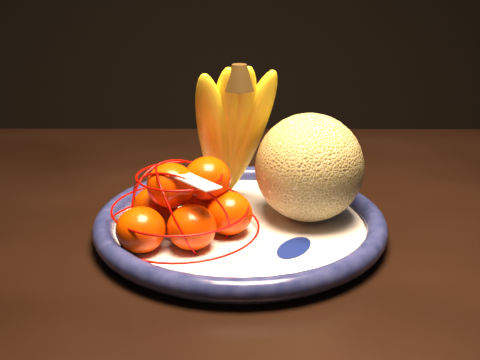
{
  "coord_description": "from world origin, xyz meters",
  "views": [
    {
      "loc": [
        0.26,
        -0.77,
        1.03
      ],
      "look_at": [
        0.28,
        -0.06,
        0.77
      ],
      "focal_mm": 45.0,
      "sensor_mm": 36.0,
      "label": 1
    }
  ],
  "objects_px": {
    "dining_table": "(115,254)",
    "mandarin_bag": "(185,207)",
    "banana_bunch": "(231,128)",
    "cantaloupe": "(309,168)",
    "fruit_bowl": "(240,223)"
  },
  "relations": [
    {
      "from": "cantaloupe",
      "to": "banana_bunch",
      "type": "relative_size",
      "value": 0.65
    },
    {
      "from": "mandarin_bag",
      "to": "cantaloupe",
      "type": "bearing_deg",
      "value": 17.31
    },
    {
      "from": "dining_table",
      "to": "fruit_bowl",
      "type": "height_order",
      "value": "fruit_bowl"
    },
    {
      "from": "dining_table",
      "to": "banana_bunch",
      "type": "distance_m",
      "value": 0.26
    },
    {
      "from": "dining_table",
      "to": "banana_bunch",
      "type": "bearing_deg",
      "value": -5.85
    },
    {
      "from": "dining_table",
      "to": "fruit_bowl",
      "type": "relative_size",
      "value": 3.82
    },
    {
      "from": "dining_table",
      "to": "mandarin_bag",
      "type": "xyz_separation_m",
      "value": [
        0.11,
        -0.12,
        0.13
      ]
    },
    {
      "from": "dining_table",
      "to": "banana_bunch",
      "type": "xyz_separation_m",
      "value": [
        0.17,
        -0.02,
        0.2
      ]
    },
    {
      "from": "fruit_bowl",
      "to": "cantaloupe",
      "type": "relative_size",
      "value": 2.68
    },
    {
      "from": "mandarin_bag",
      "to": "fruit_bowl",
      "type": "bearing_deg",
      "value": 25.31
    },
    {
      "from": "cantaloupe",
      "to": "fruit_bowl",
      "type": "bearing_deg",
      "value": -169.33
    },
    {
      "from": "fruit_bowl",
      "to": "banana_bunch",
      "type": "relative_size",
      "value": 1.73
    },
    {
      "from": "fruit_bowl",
      "to": "banana_bunch",
      "type": "bearing_deg",
      "value": 99.14
    },
    {
      "from": "fruit_bowl",
      "to": "cantaloupe",
      "type": "xyz_separation_m",
      "value": [
        0.09,
        0.02,
        0.07
      ]
    },
    {
      "from": "banana_bunch",
      "to": "mandarin_bag",
      "type": "bearing_deg",
      "value": -135.16
    }
  ]
}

